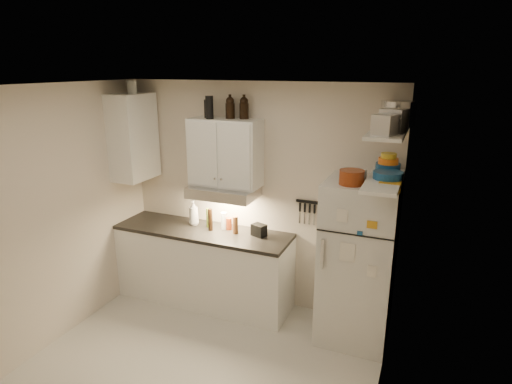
% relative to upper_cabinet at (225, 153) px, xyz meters
% --- Properties ---
extents(floor, '(3.20, 3.00, 0.02)m').
position_rel_upper_cabinet_xyz_m(floor, '(0.30, -1.33, -1.84)').
color(floor, beige).
rests_on(floor, ground).
extents(ceiling, '(3.20, 3.00, 0.02)m').
position_rel_upper_cabinet_xyz_m(ceiling, '(0.30, -1.33, 0.78)').
color(ceiling, white).
rests_on(ceiling, ground).
extents(back_wall, '(3.20, 0.02, 2.60)m').
position_rel_upper_cabinet_xyz_m(back_wall, '(0.30, 0.18, -0.53)').
color(back_wall, beige).
rests_on(back_wall, ground).
extents(left_wall, '(0.02, 3.00, 2.60)m').
position_rel_upper_cabinet_xyz_m(left_wall, '(-1.31, -1.33, -0.53)').
color(left_wall, beige).
rests_on(left_wall, ground).
extents(right_wall, '(0.02, 3.00, 2.60)m').
position_rel_upper_cabinet_xyz_m(right_wall, '(1.91, -1.33, -0.53)').
color(right_wall, beige).
rests_on(right_wall, ground).
extents(base_cabinet, '(2.10, 0.60, 0.88)m').
position_rel_upper_cabinet_xyz_m(base_cabinet, '(-0.25, -0.14, -1.39)').
color(base_cabinet, white).
rests_on(base_cabinet, floor).
extents(countertop, '(2.10, 0.62, 0.04)m').
position_rel_upper_cabinet_xyz_m(countertop, '(-0.25, -0.14, -0.93)').
color(countertop, black).
rests_on(countertop, base_cabinet).
extents(upper_cabinet, '(0.80, 0.33, 0.75)m').
position_rel_upper_cabinet_xyz_m(upper_cabinet, '(0.00, 0.00, 0.00)').
color(upper_cabinet, white).
rests_on(upper_cabinet, back_wall).
extents(side_cabinet, '(0.33, 0.55, 1.00)m').
position_rel_upper_cabinet_xyz_m(side_cabinet, '(-1.14, -0.14, 0.12)').
color(side_cabinet, white).
rests_on(side_cabinet, left_wall).
extents(range_hood, '(0.76, 0.46, 0.12)m').
position_rel_upper_cabinet_xyz_m(range_hood, '(0.00, -0.06, -0.44)').
color(range_hood, silver).
rests_on(range_hood, back_wall).
extents(fridge, '(0.70, 0.68, 1.70)m').
position_rel_upper_cabinet_xyz_m(fridge, '(1.55, -0.18, -0.98)').
color(fridge, silver).
rests_on(fridge, floor).
extents(shelf_hi, '(0.30, 0.95, 0.03)m').
position_rel_upper_cabinet_xyz_m(shelf_hi, '(1.75, -0.31, 0.38)').
color(shelf_hi, white).
rests_on(shelf_hi, right_wall).
extents(shelf_lo, '(0.30, 0.95, 0.03)m').
position_rel_upper_cabinet_xyz_m(shelf_lo, '(1.75, -0.31, -0.07)').
color(shelf_lo, white).
rests_on(shelf_lo, right_wall).
extents(knife_strip, '(0.42, 0.02, 0.03)m').
position_rel_upper_cabinet_xyz_m(knife_strip, '(1.00, 0.15, -0.51)').
color(knife_strip, black).
rests_on(knife_strip, back_wall).
extents(dutch_oven, '(0.30, 0.30, 0.13)m').
position_rel_upper_cabinet_xyz_m(dutch_oven, '(1.46, -0.33, -0.06)').
color(dutch_oven, maroon).
rests_on(dutch_oven, fridge).
extents(book_stack, '(0.19, 0.23, 0.08)m').
position_rel_upper_cabinet_xyz_m(book_stack, '(1.81, -0.37, -0.09)').
color(book_stack, orange).
rests_on(book_stack, fridge).
extents(spice_jar, '(0.08, 0.08, 0.11)m').
position_rel_upper_cabinet_xyz_m(spice_jar, '(1.54, -0.16, -0.07)').
color(spice_jar, silver).
rests_on(spice_jar, fridge).
extents(stock_pot, '(0.35, 0.35, 0.23)m').
position_rel_upper_cabinet_xyz_m(stock_pot, '(1.79, 0.03, 0.50)').
color(stock_pot, silver).
rests_on(stock_pot, shelf_hi).
extents(tin_a, '(0.24, 0.22, 0.20)m').
position_rel_upper_cabinet_xyz_m(tin_a, '(1.79, -0.41, 0.49)').
color(tin_a, '#AAAAAD').
rests_on(tin_a, shelf_hi).
extents(tin_b, '(0.21, 0.21, 0.17)m').
position_rel_upper_cabinet_xyz_m(tin_b, '(1.74, -0.61, 0.47)').
color(tin_b, '#AAAAAD').
rests_on(tin_b, shelf_hi).
extents(bowl_teal, '(0.23, 0.23, 0.09)m').
position_rel_upper_cabinet_xyz_m(bowl_teal, '(1.75, -0.06, -0.00)').
color(bowl_teal, navy).
rests_on(bowl_teal, shelf_lo).
extents(bowl_orange, '(0.18, 0.18, 0.06)m').
position_rel_upper_cabinet_xyz_m(bowl_orange, '(1.75, -0.08, 0.07)').
color(bowl_orange, orange).
rests_on(bowl_orange, bowl_teal).
extents(bowl_yellow, '(0.14, 0.14, 0.05)m').
position_rel_upper_cabinet_xyz_m(bowl_yellow, '(1.75, -0.08, 0.12)').
color(bowl_yellow, gold).
rests_on(bowl_yellow, bowl_orange).
extents(plates, '(0.35, 0.35, 0.07)m').
position_rel_upper_cabinet_xyz_m(plates, '(1.78, -0.29, -0.02)').
color(plates, navy).
rests_on(plates, shelf_lo).
extents(growler_a, '(0.13, 0.13, 0.24)m').
position_rel_upper_cabinet_xyz_m(growler_a, '(0.05, 0.04, 0.50)').
color(growler_a, black).
rests_on(growler_a, upper_cabinet).
extents(growler_b, '(0.13, 0.13, 0.24)m').
position_rel_upper_cabinet_xyz_m(growler_b, '(0.20, 0.08, 0.50)').
color(growler_b, black).
rests_on(growler_b, upper_cabinet).
extents(thermos_a, '(0.11, 0.11, 0.25)m').
position_rel_upper_cabinet_xyz_m(thermos_a, '(-0.14, -0.08, 0.50)').
color(thermos_a, black).
rests_on(thermos_a, upper_cabinet).
extents(thermos_b, '(0.08, 0.08, 0.20)m').
position_rel_upper_cabinet_xyz_m(thermos_b, '(-0.21, -0.00, 0.47)').
color(thermos_b, black).
rests_on(thermos_b, upper_cabinet).
extents(side_jar, '(0.12, 0.12, 0.14)m').
position_rel_upper_cabinet_xyz_m(side_jar, '(-1.10, -0.13, 0.70)').
color(side_jar, silver).
rests_on(side_jar, side_cabinet).
extents(soap_bottle, '(0.15, 0.15, 0.34)m').
position_rel_upper_cabinet_xyz_m(soap_bottle, '(-0.43, -0.03, -0.74)').
color(soap_bottle, white).
rests_on(soap_bottle, countertop).
extents(pepper_mill, '(0.07, 0.07, 0.20)m').
position_rel_upper_cabinet_xyz_m(pepper_mill, '(0.15, -0.09, -0.80)').
color(pepper_mill, brown).
rests_on(pepper_mill, countertop).
extents(oil_bottle, '(0.05, 0.05, 0.23)m').
position_rel_upper_cabinet_xyz_m(oil_bottle, '(-0.23, -0.04, -0.79)').
color(oil_bottle, '#5B721C').
rests_on(oil_bottle, countertop).
extents(vinegar_bottle, '(0.06, 0.06, 0.26)m').
position_rel_upper_cabinet_xyz_m(vinegar_bottle, '(-0.15, -0.12, -0.77)').
color(vinegar_bottle, black).
rests_on(vinegar_bottle, countertop).
extents(clear_bottle, '(0.08, 0.08, 0.20)m').
position_rel_upper_cabinet_xyz_m(clear_bottle, '(-0.03, -0.02, -0.80)').
color(clear_bottle, silver).
rests_on(clear_bottle, countertop).
extents(red_jar, '(0.08, 0.08, 0.14)m').
position_rel_upper_cabinet_xyz_m(red_jar, '(0.03, -0.01, -0.83)').
color(red_jar, maroon).
rests_on(red_jar, countertop).
extents(caddy, '(0.18, 0.16, 0.13)m').
position_rel_upper_cabinet_xyz_m(caddy, '(0.43, -0.06, -0.84)').
color(caddy, black).
rests_on(caddy, countertop).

